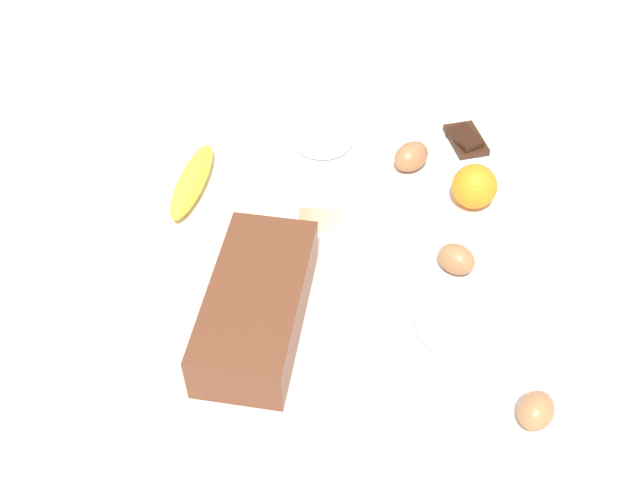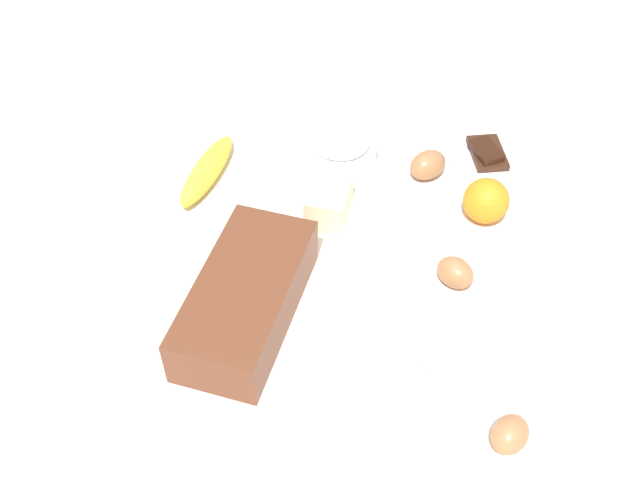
{
  "view_description": "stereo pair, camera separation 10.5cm",
  "coord_description": "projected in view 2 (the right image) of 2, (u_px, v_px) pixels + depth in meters",
  "views": [
    {
      "loc": [
        0.8,
        0.02,
        0.89
      ],
      "look_at": [
        0.0,
        0.0,
        0.04
      ],
      "focal_mm": 42.76,
      "sensor_mm": 36.0,
      "label": 1
    },
    {
      "loc": [
        0.8,
        0.12,
        0.89
      ],
      "look_at": [
        0.0,
        0.0,
        0.04
      ],
      "focal_mm": 42.76,
      "sensor_mm": 36.0,
      "label": 2
    }
  ],
  "objects": [
    {
      "name": "egg_loose",
      "position": [
        428.0,
        165.0,
        1.31
      ],
      "size": [
        0.08,
        0.08,
        0.05
      ],
      "primitive_type": "ellipsoid",
      "rotation": [
        0.0,
        1.57,
        5.47
      ],
      "color": "#9D693F",
      "rests_on": "ground_plane"
    },
    {
      "name": "ground_plane",
      "position": [
        320.0,
        262.0,
        1.21
      ],
      "size": [
        2.4,
        2.4,
        0.02
      ],
      "primitive_type": "cube",
      "color": "beige"
    },
    {
      "name": "banana",
      "position": [
        207.0,
        170.0,
        1.31
      ],
      "size": [
        0.19,
        0.08,
        0.04
      ],
      "primitive_type": "ellipsoid",
      "rotation": [
        0.0,
        0.0,
        2.96
      ],
      "color": "yellow",
      "rests_on": "ground_plane"
    },
    {
      "name": "egg_near_butter",
      "position": [
        510.0,
        434.0,
        0.96
      ],
      "size": [
        0.07,
        0.07,
        0.05
      ],
      "primitive_type": "ellipsoid",
      "rotation": [
        0.0,
        1.57,
        2.62
      ],
      "color": "#A77044",
      "rests_on": "ground_plane"
    },
    {
      "name": "butter_block",
      "position": [
        331.0,
        203.0,
        1.24
      ],
      "size": [
        0.09,
        0.07,
        0.06
      ],
      "primitive_type": "cube",
      "rotation": [
        0.0,
        0.0,
        -0.07
      ],
      "color": "#F4EDB2",
      "rests_on": "ground_plane"
    },
    {
      "name": "egg_beside_bowl",
      "position": [
        455.0,
        273.0,
        1.15
      ],
      "size": [
        0.07,
        0.08,
        0.05
      ],
      "primitive_type": "ellipsoid",
      "rotation": [
        0.0,
        1.57,
        4.08
      ],
      "color": "#A46E43",
      "rests_on": "ground_plane"
    },
    {
      "name": "chocolate_plate",
      "position": [
        487.0,
        156.0,
        1.35
      ],
      "size": [
        0.13,
        0.13,
        0.03
      ],
      "color": "white",
      "rests_on": "ground_plane"
    },
    {
      "name": "flour_bowl",
      "position": [
        439.0,
        344.0,
        1.05
      ],
      "size": [
        0.15,
        0.15,
        0.07
      ],
      "color": "white",
      "rests_on": "ground_plane"
    },
    {
      "name": "orange_fruit",
      "position": [
        486.0,
        201.0,
        1.23
      ],
      "size": [
        0.08,
        0.08,
        0.08
      ],
      "primitive_type": "sphere",
      "color": "orange",
      "rests_on": "ground_plane"
    },
    {
      "name": "sugar_bowl",
      "position": [
        341.0,
        147.0,
        1.34
      ],
      "size": [
        0.13,
        0.13,
        0.06
      ],
      "color": "white",
      "rests_on": "ground_plane"
    },
    {
      "name": "loaf_pan",
      "position": [
        246.0,
        297.0,
        1.09
      ],
      "size": [
        0.3,
        0.17,
        0.08
      ],
      "rotation": [
        0.0,
        0.0,
        -0.14
      ],
      "color": "brown",
      "rests_on": "ground_plane"
    }
  ]
}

